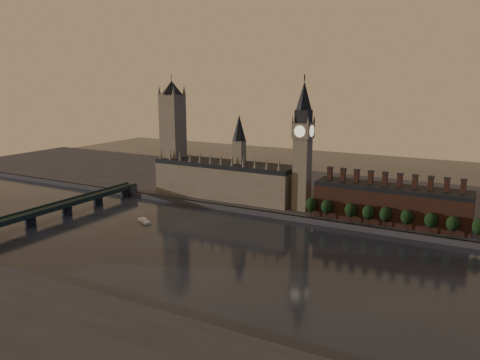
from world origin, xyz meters
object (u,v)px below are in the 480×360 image
(victoria_tower, at_px, (173,132))
(westminster_bridge, at_px, (46,212))
(river_boat, at_px, (144,221))
(big_ben, at_px, (303,145))

(victoria_tower, distance_m, westminster_bridge, 133.21)
(westminster_bridge, bearing_deg, victoria_tower, 73.44)
(victoria_tower, xyz_separation_m, westminster_bridge, (-35.00, -117.70, -51.65))
(westminster_bridge, distance_m, river_boat, 75.73)
(big_ben, xyz_separation_m, westminster_bridge, (-165.00, -112.70, -49.39))
(big_ben, relative_size, river_boat, 6.98)
(big_ben, bearing_deg, river_boat, -141.24)
(victoria_tower, height_order, big_ben, victoria_tower)
(victoria_tower, xyz_separation_m, big_ben, (130.00, -5.00, -2.26))
(westminster_bridge, relative_size, river_boat, 13.06)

